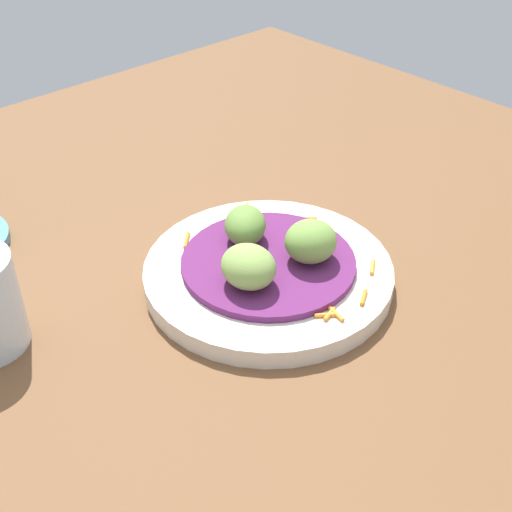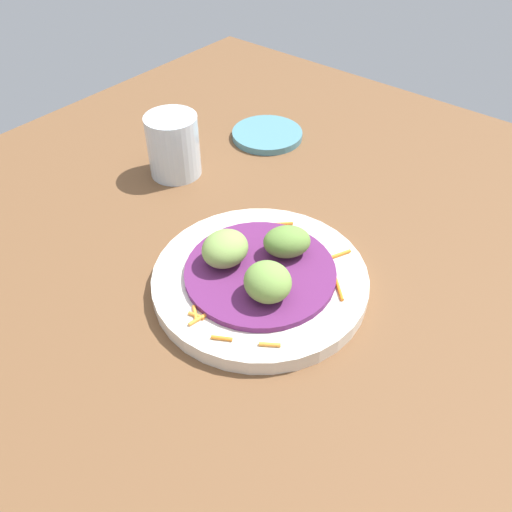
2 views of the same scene
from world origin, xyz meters
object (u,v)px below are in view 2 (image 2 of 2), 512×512
(guac_scoop_left, at_px, (225,249))
(guac_scoop_center, at_px, (268,282))
(guac_scoop_right, at_px, (287,242))
(side_plate_small, at_px, (267,135))
(water_glass, at_px, (173,146))
(main_plate, at_px, (260,280))

(guac_scoop_left, xyz_separation_m, guac_scoop_center, (-0.07, 0.01, 0.00))
(guac_scoop_right, bearing_deg, side_plate_small, -47.62)
(guac_scoop_left, distance_m, water_glass, 0.24)
(main_plate, bearing_deg, guac_scoop_left, 20.36)
(main_plate, bearing_deg, water_glass, -23.37)
(water_glass, bearing_deg, side_plate_small, -103.98)
(guac_scoop_left, relative_size, water_glass, 0.61)
(main_plate, distance_m, guac_scoop_right, 0.05)
(guac_scoop_center, bearing_deg, main_plate, -39.64)
(main_plate, height_order, guac_scoop_right, guac_scoop_right)
(side_plate_small, height_order, water_glass, water_glass)
(guac_scoop_left, xyz_separation_m, water_glass, (0.21, -0.12, -0.00))
(guac_scoop_right, bearing_deg, main_plate, 80.36)
(guac_scoop_center, xyz_separation_m, side_plate_small, (0.23, -0.30, -0.04))
(guac_scoop_right, distance_m, side_plate_small, 0.31)
(main_plate, height_order, water_glass, water_glass)
(main_plate, distance_m, side_plate_small, 0.34)
(guac_scoop_left, height_order, guac_scoop_right, guac_scoop_left)
(guac_scoop_right, bearing_deg, guac_scoop_left, 50.36)
(main_plate, xyz_separation_m, guac_scoop_left, (0.04, 0.01, 0.04))
(side_plate_small, bearing_deg, guac_scoop_left, 120.03)
(guac_scoop_right, bearing_deg, guac_scoop_center, 110.36)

